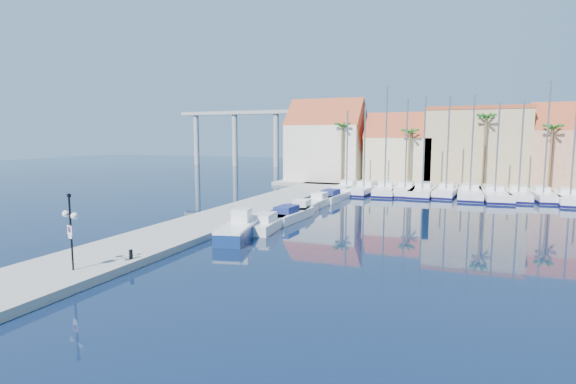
{
  "coord_description": "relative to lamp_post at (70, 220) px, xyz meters",
  "views": [
    {
      "loc": [
        11.53,
        -25.23,
        7.67
      ],
      "look_at": [
        -2.38,
        10.09,
        3.0
      ],
      "focal_mm": 28.0,
      "sensor_mm": 36.0,
      "label": 1
    }
  ],
  "objects": [
    {
      "name": "fishing_boat",
      "position": [
        3.73,
        12.03,
        -2.54
      ],
      "size": [
        3.27,
        6.33,
        2.11
      ],
      "rotation": [
        0.0,
        0.0,
        0.22
      ],
      "color": "navy",
      "rests_on": "ground"
    },
    {
      "name": "sailboat_4",
      "position": [
        14.52,
        43.9,
        -2.67
      ],
      "size": [
        3.15,
        10.62,
        12.91
      ],
      "rotation": [
        0.0,
        0.0,
        -0.03
      ],
      "color": "white",
      "rests_on": "ground"
    },
    {
      "name": "sailboat_7",
      "position": [
        23.1,
        43.33,
        -2.69
      ],
      "size": [
        3.91,
        11.65,
        11.73
      ],
      "rotation": [
        0.0,
        0.0,
        0.08
      ],
      "color": "white",
      "rests_on": "ground"
    },
    {
      "name": "quay_west",
      "position": [
        -1.03,
        21.03,
        -3.0
      ],
      "size": [
        6.0,
        77.0,
        0.5
      ],
      "primitive_type": "cube",
      "color": "gray",
      "rests_on": "ground"
    },
    {
      "name": "building_1",
      "position": [
        9.97,
        54.53,
        2.05
      ],
      "size": [
        10.3,
        8.0,
        11.0
      ],
      "color": "beige",
      "rests_on": "shore_north"
    },
    {
      "name": "viaduct",
      "position": [
        -31.1,
        89.53,
        7.0
      ],
      "size": [
        48.0,
        2.2,
        14.45
      ],
      "color": "#9E9E99",
      "rests_on": "ground"
    },
    {
      "name": "sailboat_8",
      "position": [
        25.85,
        44.09,
        -2.66
      ],
      "size": [
        2.72,
        9.67,
        12.1
      ],
      "rotation": [
        0.0,
        0.0,
        -0.02
      ],
      "color": "white",
      "rests_on": "ground"
    },
    {
      "name": "building_2",
      "position": [
        20.97,
        55.53,
        3.01
      ],
      "size": [
        14.2,
        10.2,
        11.5
      ],
      "color": "tan",
      "rests_on": "shore_north"
    },
    {
      "name": "building_0",
      "position": [
        -2.03,
        54.53,
        3.28
      ],
      "size": [
        12.3,
        9.0,
        13.5
      ],
      "color": "beige",
      "rests_on": "shore_north"
    },
    {
      "name": "sailboat_1",
      "position": [
        6.85,
        43.54,
        -2.68
      ],
      "size": [
        3.77,
        11.27,
        11.88
      ],
      "rotation": [
        0.0,
        0.0,
        -0.08
      ],
      "color": "white",
      "rests_on": "ground"
    },
    {
      "name": "motorboat_west_1",
      "position": [
        4.54,
        20.6,
        -2.74
      ],
      "size": [
        2.68,
        7.08,
        1.4
      ],
      "rotation": [
        0.0,
        0.0,
        -0.07
      ],
      "color": "white",
      "rests_on": "ground"
    },
    {
      "name": "palm_0",
      "position": [
        1.97,
        49.53,
        5.83
      ],
      "size": [
        2.6,
        2.6,
        10.15
      ],
      "color": "brown",
      "rests_on": "shore_north"
    },
    {
      "name": "motorboat_west_2",
      "position": [
        4.42,
        24.67,
        -2.74
      ],
      "size": [
        2.63,
        6.63,
        1.4
      ],
      "rotation": [
        0.0,
        0.0,
        0.09
      ],
      "color": "white",
      "rests_on": "ground"
    },
    {
      "name": "sailboat_10",
      "position": [
        31.17,
        43.09,
        -2.65
      ],
      "size": [
        3.66,
        11.0,
        14.61
      ],
      "rotation": [
        0.0,
        0.0,
        -0.08
      ],
      "color": "white",
      "rests_on": "ground"
    },
    {
      "name": "shore_north",
      "position": [
        17.97,
        55.53,
        -3.0
      ],
      "size": [
        54.0,
        16.0,
        0.5
      ],
      "primitive_type": "cube",
      "color": "gray",
      "rests_on": "ground"
    },
    {
      "name": "motorboat_west_3",
      "position": [
        4.46,
        30.91,
        -2.74
      ],
      "size": [
        2.23,
        6.05,
        1.4
      ],
      "rotation": [
        0.0,
        0.0,
        -0.06
      ],
      "color": "white",
      "rests_on": "ground"
    },
    {
      "name": "bollard",
      "position": [
        1.37,
        2.96,
        -2.47
      ],
      "size": [
        0.22,
        0.22,
        0.55
      ],
      "primitive_type": "cylinder",
      "color": "black",
      "rests_on": "quay_west"
    },
    {
      "name": "building_3",
      "position": [
        32.97,
        54.53,
        2.61
      ],
      "size": [
        10.3,
        8.0,
        12.0
      ],
      "color": "#BB775E",
      "rests_on": "shore_north"
    },
    {
      "name": "sailboat_0",
      "position": [
        4.22,
        44.06,
        -2.67
      ],
      "size": [
        2.61,
        9.5,
        11.27
      ],
      "rotation": [
        0.0,
        0.0,
        0.01
      ],
      "color": "white",
      "rests_on": "ground"
    },
    {
      "name": "sailboat_9",
      "position": [
        28.5,
        44.24,
        -2.62
      ],
      "size": [
        3.04,
        9.24,
        14.22
      ],
      "rotation": [
        0.0,
        0.0,
        0.07
      ],
      "color": "white",
      "rests_on": "ground"
    },
    {
      "name": "sailboat_6",
      "position": [
        20.3,
        43.73,
        -2.67
      ],
      "size": [
        3.0,
        11.16,
        12.86
      ],
      "rotation": [
        0.0,
        0.0,
        0.01
      ],
      "color": "white",
      "rests_on": "ground"
    },
    {
      "name": "palm_2",
      "position": [
        21.97,
        49.53,
        6.77
      ],
      "size": [
        2.6,
        2.6,
        11.15
      ],
      "color": "brown",
      "rests_on": "shore_north"
    },
    {
      "name": "motorboat_west_0",
      "position": [
        4.22,
        16.16,
        -2.74
      ],
      "size": [
        2.82,
        7.07,
        1.4
      ],
      "rotation": [
        0.0,
        0.0,
        0.09
      ],
      "color": "white",
      "rests_on": "ground"
    },
    {
      "name": "lamp_post",
      "position": [
        0.0,
        0.0,
        0.0
      ],
      "size": [
        1.36,
        0.72,
        4.18
      ],
      "rotation": [
        0.0,
        0.0,
        -0.34
      ],
      "color": "black",
      "rests_on": "quay_west"
    },
    {
      "name": "motorboat_west_4",
      "position": [
        4.74,
        34.43,
        -2.74
      ],
      "size": [
        2.79,
        7.37,
        1.4
      ],
      "rotation": [
        0.0,
        0.0,
        -0.07
      ],
      "color": "white",
      "rests_on": "ground"
    },
    {
      "name": "sailboat_2",
      "position": [
        9.63,
        43.29,
        -2.64
      ],
      "size": [
        3.51,
        10.32,
        14.28
      ],
      "rotation": [
        0.0,
        0.0,
        0.08
      ],
      "color": "white",
      "rests_on": "ground"
    },
    {
      "name": "palm_3",
      "position": [
        29.97,
        49.53,
        5.36
      ],
      "size": [
        2.6,
        2.6,
        9.65
      ],
      "color": "brown",
      "rests_on": "shore_north"
    },
    {
      "name": "sailboat_3",
      "position": [
        12.24,
        43.98,
        -2.66
      ],
      "size": [
        2.94,
        10.25,
        12.54
      ],
      "rotation": [
        0.0,
        0.0,
        0.02
      ],
      "color": "white",
      "rests_on": "ground"
    },
    {
      "name": "palm_1",
      "position": [
        11.97,
        49.53,
        4.89
      ],
      "size": [
        2.6,
        2.6,
        9.15
      ],
      "color": "brown",
      "rests_on": "shore_north"
    },
    {
      "name": "sailboat_5",
      "position": [
        17.47,
        44.27,
        -2.65
      ],
      "size": [
        3.28,
        9.61,
        12.84
      ],
      "rotation": [
        0.0,
        0.0,
        -0.08
      ],
      "color": "white",
      "rests_on": "ground"
    },
    {
      "name": "ground",
      "position": [
        7.97,
        7.53,
        -3.25
      ],
      "size": [
        260.0,
        260.0,
        0.0
      ],
      "primitive_type": "plane",
      "color": "black",
      "rests_on": "ground"
    }
  ]
}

